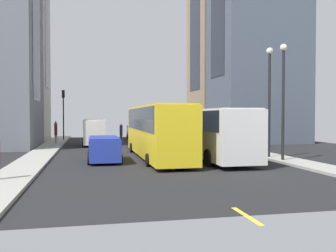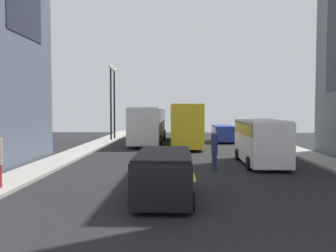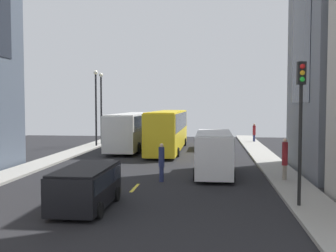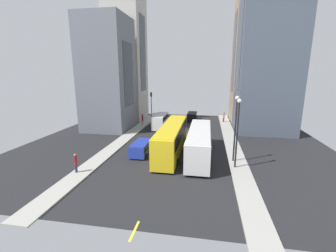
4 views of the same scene
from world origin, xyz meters
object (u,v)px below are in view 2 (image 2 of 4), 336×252
at_px(car_black_0, 164,172).
at_px(pedestrian_crossing_near, 214,149).
at_px(city_bus_white, 149,121).
at_px(streetcar_yellow, 186,121).
at_px(delivery_van_white, 261,138).
at_px(car_blue_1, 223,132).
at_px(pedestrian_waiting_curb, 259,126).

height_order(car_black_0, pedestrian_crossing_near, pedestrian_crossing_near).
distance_m(city_bus_white, car_black_0, 21.31).
bearing_deg(streetcar_yellow, delivery_van_white, -71.66).
distance_m(city_bus_white, delivery_van_white, 15.22).
bearing_deg(city_bus_white, delivery_van_white, -60.27).
relative_size(city_bus_white, delivery_van_white, 2.12).
distance_m(car_blue_1, pedestrian_crossing_near, 16.09).
height_order(delivery_van_white, pedestrian_waiting_curb, delivery_van_white).
distance_m(delivery_van_white, car_black_0, 9.50).
height_order(car_black_0, car_blue_1, car_black_0).
distance_m(city_bus_white, car_blue_1, 7.22).
bearing_deg(car_blue_1, streetcar_yellow, -156.97).
xyz_separation_m(city_bus_white, pedestrian_waiting_curb, (12.00, 7.11, -0.81)).
distance_m(car_black_0, car_blue_1, 22.24).
bearing_deg(pedestrian_waiting_curb, car_blue_1, 152.35).
bearing_deg(car_black_0, pedestrian_waiting_curb, 71.16).
bearing_deg(pedestrian_waiting_curb, pedestrian_crossing_near, 171.10).
relative_size(city_bus_white, pedestrian_crossing_near, 5.91).
xyz_separation_m(city_bus_white, streetcar_yellow, (3.49, -0.97, 0.12)).
bearing_deg(pedestrian_waiting_curb, city_bus_white, 129.76).
bearing_deg(streetcar_yellow, car_blue_1, 23.03).
bearing_deg(delivery_van_white, city_bus_white, 119.73).
relative_size(city_bus_white, streetcar_yellow, 0.90).
relative_size(car_blue_1, pedestrian_crossing_near, 2.04).
bearing_deg(delivery_van_white, pedestrian_waiting_curb, 77.63).
relative_size(delivery_van_white, car_black_0, 1.36).
bearing_deg(city_bus_white, streetcar_yellow, -15.57).
distance_m(delivery_van_white, pedestrian_crossing_near, 3.57).
height_order(car_blue_1, pedestrian_crossing_near, pedestrian_crossing_near).
relative_size(car_black_0, car_blue_1, 1.00).
xyz_separation_m(pedestrian_waiting_curb, pedestrian_crossing_near, (-7.30, -22.44, -0.07)).
bearing_deg(city_bus_white, pedestrian_crossing_near, -72.96).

